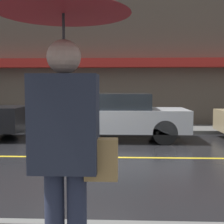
# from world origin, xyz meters

# --- Properties ---
(ground_plane) EXTENTS (80.00, 80.00, 0.00)m
(ground_plane) POSITION_xyz_m (0.00, 0.00, 0.00)
(ground_plane) COLOR black
(sidewalk_far) EXTENTS (28.00, 1.89, 0.13)m
(sidewalk_far) POSITION_xyz_m (0.00, 4.67, 0.06)
(sidewalk_far) COLOR #60605E
(sidewalk_far) RESTS_ON ground_plane
(lane_marking) EXTENTS (25.20, 0.12, 0.01)m
(lane_marking) POSITION_xyz_m (0.00, 0.00, 0.00)
(lane_marking) COLOR gold
(lane_marking) RESTS_ON ground_plane
(building_storefront) EXTENTS (28.00, 0.85, 6.31)m
(building_storefront) POSITION_xyz_m (0.00, 5.74, 3.13)
(building_storefront) COLOR #4C4238
(building_storefront) RESTS_ON ground_plane
(pedestrian) EXTENTS (0.96, 0.96, 2.23)m
(pedestrian) POSITION_xyz_m (0.64, -4.92, 1.79)
(pedestrian) COLOR #23283D
(pedestrian) RESTS_ON sidewalk_near
(car_silver) EXTENTS (4.05, 1.84, 1.44)m
(car_silver) POSITION_xyz_m (0.90, 2.49, 0.75)
(car_silver) COLOR #B2B5BA
(car_silver) RESTS_ON ground_plane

